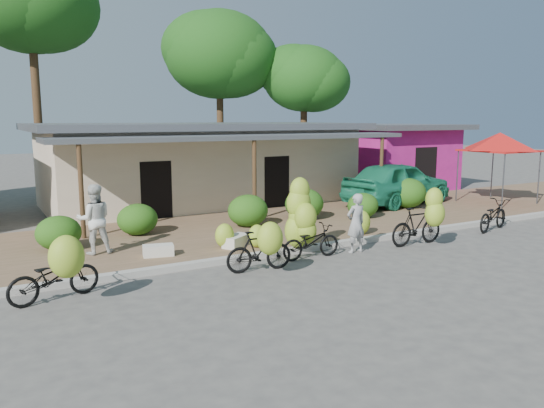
# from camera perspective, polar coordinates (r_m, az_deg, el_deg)

# --- Properties ---
(ground) EXTENTS (100.00, 100.00, 0.00)m
(ground) POSITION_cam_1_polar(r_m,az_deg,el_deg) (13.20, 10.79, -6.54)
(ground) COLOR #4D4B48
(ground) RESTS_ON ground
(sidewalk) EXTENTS (60.00, 6.00, 0.12)m
(sidewalk) POSITION_cam_1_polar(r_m,az_deg,el_deg) (17.16, -0.14, -2.51)
(sidewalk) COLOR #856247
(sidewalk) RESTS_ON ground
(curb) EXTENTS (60.00, 0.25, 0.15)m
(curb) POSITION_cam_1_polar(r_m,az_deg,el_deg) (14.70, 5.70, -4.50)
(curb) COLOR #A8A399
(curb) RESTS_ON ground
(shop_main) EXTENTS (13.00, 8.50, 3.35)m
(shop_main) POSITION_cam_1_polar(r_m,az_deg,el_deg) (22.22, -7.80, 4.41)
(shop_main) COLOR beige
(shop_main) RESTS_ON ground
(shop_pink) EXTENTS (6.00, 6.00, 3.25)m
(shop_pink) POSITION_cam_1_polar(r_m,az_deg,el_deg) (27.97, 12.56, 5.14)
(shop_pink) COLOR #C61E85
(shop_pink) RESTS_ON ground
(tree_far_center) EXTENTS (5.45, 5.35, 10.57)m
(tree_far_center) POSITION_cam_1_polar(r_m,az_deg,el_deg) (26.31, -25.07, 19.27)
(tree_far_center) COLOR #4C301E
(tree_far_center) RESTS_ON ground
(tree_center_right) EXTENTS (5.76, 5.69, 9.10)m
(tree_center_right) POSITION_cam_1_polar(r_m,az_deg,el_deg) (28.88, -6.16, 15.87)
(tree_center_right) COLOR #4C301E
(tree_center_right) RESTS_ON ground
(tree_near_right) EXTENTS (4.52, 4.35, 7.41)m
(tree_near_right) POSITION_cam_1_polar(r_m,az_deg,el_deg) (28.91, 3.03, 13.51)
(tree_near_right) COLOR #4C301E
(tree_near_right) RESTS_ON ground
(hedge_0) EXTENTS (1.16, 1.05, 0.91)m
(hedge_0) POSITION_cam_1_polar(r_m,az_deg,el_deg) (15.00, -21.98, -2.90)
(hedge_0) COLOR #205413
(hedge_0) RESTS_ON sidewalk
(hedge_1) EXTENTS (1.20, 1.08, 0.93)m
(hedge_1) POSITION_cam_1_polar(r_m,az_deg,el_deg) (16.19, -14.27, -1.61)
(hedge_1) COLOR #205413
(hedge_1) RESTS_ON sidewalk
(hedge_2) EXTENTS (1.31, 1.18, 1.03)m
(hedge_2) POSITION_cam_1_polar(r_m,az_deg,el_deg) (16.93, -2.61, -0.71)
(hedge_2) COLOR #205413
(hedge_2) RESTS_ON sidewalk
(hedge_3) EXTENTS (1.36, 1.22, 1.06)m
(hedge_3) POSITION_cam_1_polar(r_m,az_deg,el_deg) (18.16, 3.49, 0.01)
(hedge_3) COLOR #205413
(hedge_3) RESTS_ON sidewalk
(hedge_4) EXTENTS (1.12, 1.00, 0.87)m
(hedge_4) POSITION_cam_1_polar(r_m,az_deg,el_deg) (18.67, 9.75, -0.15)
(hedge_4) COLOR #205413
(hedge_4) RESTS_ON sidewalk
(hedge_5) EXTENTS (1.48, 1.33, 1.15)m
(hedge_5) POSITION_cam_1_polar(r_m,az_deg,el_deg) (21.13, 14.39, 1.16)
(hedge_5) COLOR #205413
(hedge_5) RESTS_ON sidewalk
(red_canopy) EXTENTS (3.50, 3.50, 2.86)m
(red_canopy) POSITION_cam_1_polar(r_m,az_deg,el_deg) (23.51, 23.29, 6.18)
(red_canopy) COLOR #59595E
(red_canopy) RESTS_ON sidewalk
(bike_far_left) EXTENTS (1.92, 1.44, 1.41)m
(bike_far_left) POSITION_cam_1_polar(r_m,az_deg,el_deg) (11.15, -22.16, -6.86)
(bike_far_left) COLOR black
(bike_far_left) RESTS_ON ground
(bike_left) EXTENTS (1.66, 1.22, 1.30)m
(bike_left) POSITION_cam_1_polar(r_m,az_deg,el_deg) (12.23, -1.11, -4.76)
(bike_left) COLOR black
(bike_left) RESTS_ON ground
(bike_center) EXTENTS (1.67, 1.16, 2.04)m
(bike_center) POSITION_cam_1_polar(r_m,az_deg,el_deg) (13.72, 3.49, -2.25)
(bike_center) COLOR black
(bike_center) RESTS_ON ground
(bike_right) EXTENTS (1.82, 1.16, 1.71)m
(bike_right) POSITION_cam_1_polar(r_m,az_deg,el_deg) (15.32, 15.73, -1.85)
(bike_right) COLOR black
(bike_right) RESTS_ON ground
(bike_far_right) EXTENTS (1.98, 1.14, 0.98)m
(bike_far_right) POSITION_cam_1_polar(r_m,az_deg,el_deg) (18.28, 22.66, -1.13)
(bike_far_right) COLOR black
(bike_far_right) RESTS_ON ground
(loose_banana_a) EXTENTS (0.52, 0.45, 0.66)m
(loose_banana_a) POSITION_cam_1_polar(r_m,az_deg,el_deg) (14.23, -5.12, -3.40)
(loose_banana_a) COLOR #B5CD33
(loose_banana_a) RESTS_ON sidewalk
(loose_banana_b) EXTENTS (0.50, 0.42, 0.62)m
(loose_banana_b) POSITION_cam_1_polar(r_m,az_deg,el_deg) (14.21, -1.62, -3.45)
(loose_banana_b) COLOR #B5CD33
(loose_banana_b) RESTS_ON sidewalk
(loose_banana_c) EXTENTS (0.58, 0.49, 0.73)m
(loose_banana_c) POSITION_cam_1_polar(r_m,az_deg,el_deg) (16.01, 9.56, -1.95)
(loose_banana_c) COLOR #B5CD33
(loose_banana_c) RESTS_ON sidewalk
(sack_near) EXTENTS (0.93, 0.79, 0.30)m
(sack_near) POSITION_cam_1_polar(r_m,az_deg,el_deg) (14.38, -3.86, -3.98)
(sack_near) COLOR silver
(sack_near) RESTS_ON sidewalk
(sack_far) EXTENTS (0.82, 0.54, 0.28)m
(sack_far) POSITION_cam_1_polar(r_m,az_deg,el_deg) (13.67, -12.13, -4.90)
(sack_far) COLOR silver
(sack_far) RESTS_ON sidewalk
(vendor) EXTENTS (0.59, 0.39, 1.59)m
(vendor) POSITION_cam_1_polar(r_m,az_deg,el_deg) (14.23, 9.02, -2.05)
(vendor) COLOR #959595
(vendor) RESTS_ON ground
(bystander) EXTENTS (0.95, 0.78, 1.79)m
(bystander) POSITION_cam_1_polar(r_m,az_deg,el_deg) (14.16, -18.57, -1.57)
(bystander) COLOR silver
(bystander) RESTS_ON sidewalk
(teal_van) EXTENTS (5.39, 2.94, 1.74)m
(teal_van) POSITION_cam_1_polar(r_m,az_deg,el_deg) (21.87, 13.34, 2.24)
(teal_van) COLOR #1B7B56
(teal_van) RESTS_ON sidewalk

